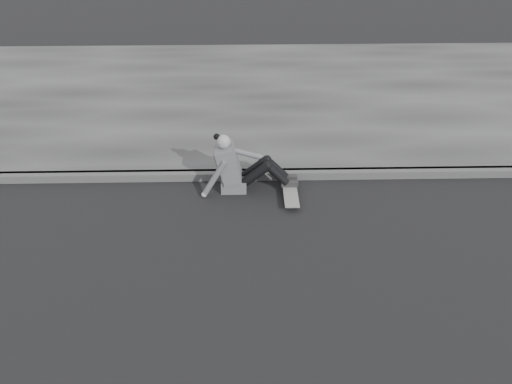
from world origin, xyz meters
TOP-DOWN VIEW (x-y plane):
  - ground at (0.00, 0.00)m, footprint 80.00×80.00m
  - curb at (0.00, 2.58)m, footprint 24.00×0.16m
  - sidewalk at (0.00, 5.60)m, footprint 24.00×6.00m
  - skateboard at (-2.16, 2.04)m, footprint 0.20×0.78m
  - seated_woman at (-2.89, 2.29)m, footprint 1.38×0.46m

SIDE VIEW (x-z plane):
  - ground at x=0.00m, z-range 0.00..0.00m
  - curb at x=0.00m, z-range 0.00..0.12m
  - sidewalk at x=0.00m, z-range 0.00..0.12m
  - skateboard at x=-2.16m, z-range 0.03..0.12m
  - seated_woman at x=-2.89m, z-range -0.08..0.80m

